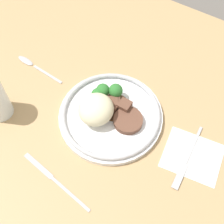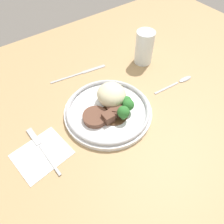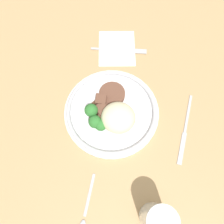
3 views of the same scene
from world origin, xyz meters
The scene contains 8 objects.
ground_plane centered at (0.00, 0.00, 0.00)m, with size 8.00×8.00×0.00m, color #5B5651.
dining_table centered at (0.00, 0.00, 0.02)m, with size 1.58×1.01×0.04m.
napkin centered at (-0.24, -0.04, 0.04)m, with size 0.15×0.13×0.00m.
plate centered at (-0.02, -0.03, 0.06)m, with size 0.26×0.26×0.08m.
juice_glass centered at (0.23, 0.10, 0.10)m, with size 0.06×0.06×0.12m.
fork centered at (-0.24, -0.01, 0.04)m, with size 0.02×0.18×0.00m.
knife centered at (0.00, 0.18, 0.04)m, with size 0.20×0.04×0.00m.
spoon centered at (0.26, -0.06, 0.04)m, with size 0.16×0.02×0.01m.
Camera 3 is at (0.19, -0.00, 0.62)m, focal length 35.00 mm.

